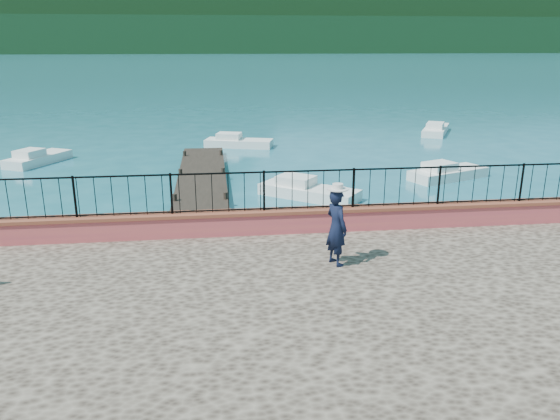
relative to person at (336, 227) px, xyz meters
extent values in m
plane|color=#19596B|center=(-1.00, -1.55, -2.02)|extent=(2000.00, 2000.00, 0.00)
cube|color=#CC5049|center=(-1.00, 2.15, -0.53)|extent=(28.00, 0.46, 0.58)
cube|color=black|center=(-1.00, 2.15, 0.24)|extent=(27.00, 0.05, 0.95)
cube|color=#2D231C|center=(-3.00, 10.45, -1.87)|extent=(2.00, 16.00, 0.30)
cube|color=black|center=(-1.00, 298.45, 6.98)|extent=(900.00, 60.00, 18.00)
cube|color=black|center=(-1.00, 358.45, 19.98)|extent=(900.00, 120.00, 44.00)
ellipsoid|color=#142D23|center=(219.00, 558.45, -2.02)|extent=(448.00, 384.00, 180.00)
imported|color=black|center=(0.00, 0.00, 0.00)|extent=(0.59, 0.70, 1.63)
cylinder|color=silver|center=(0.00, 0.00, 0.88)|extent=(0.44, 0.44, 0.12)
cube|color=silver|center=(-7.36, 4.95, -1.62)|extent=(4.20, 2.30, 0.80)
cube|color=silver|center=(1.09, 9.31, -1.62)|extent=(3.82, 3.39, 0.80)
cube|color=silver|center=(7.61, 11.55, -1.62)|extent=(3.81, 2.57, 0.80)
cube|color=silver|center=(-11.01, 16.98, -1.62)|extent=(2.68, 3.63, 0.80)
cube|color=silver|center=(-1.03, 20.20, -1.62)|extent=(3.97, 2.29, 0.80)
cube|color=silver|center=(11.93, 23.41, -1.62)|extent=(3.18, 4.40, 0.80)
camera|label=1|loc=(-2.48, -10.47, 3.68)|focal=35.00mm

